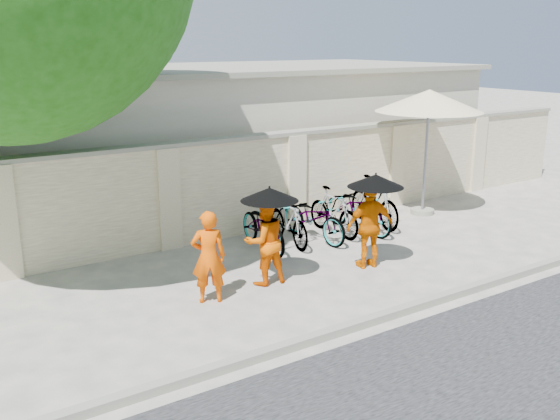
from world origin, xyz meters
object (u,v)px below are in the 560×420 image
monk_left (209,257)px  patio_umbrella (429,102)px  monk_right (370,226)px  monk_center (265,241)px

monk_left → patio_umbrella: 7.09m
monk_right → patio_umbrella: bearing=-136.5°
monk_left → patio_umbrella: bearing=-141.8°
monk_left → patio_umbrella: patio_umbrella is taller
monk_left → monk_right: monk_right is taller
monk_right → monk_center: bearing=2.6°
monk_right → patio_umbrella: 4.43m
monk_left → monk_center: 1.14m
monk_center → monk_right: 2.02m
monk_left → monk_center: (1.13, 0.17, 0.01)m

